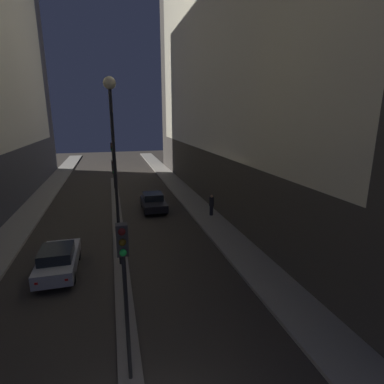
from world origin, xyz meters
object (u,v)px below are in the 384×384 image
(traffic_light_near, at_px, (124,271))
(street_lamp, at_px, (113,137))
(pedestrian_on_right_sidewalk, at_px, (211,205))
(car_right_lane, at_px, (153,202))
(car_left_lane, at_px, (58,260))
(traffic_light_far, at_px, (113,155))
(traffic_light_mid, at_px, (115,180))

(traffic_light_near, bearing_deg, street_lamp, 90.00)
(pedestrian_on_right_sidewalk, bearing_deg, street_lamp, -139.05)
(street_lamp, height_order, car_right_lane, street_lamp)
(street_lamp, relative_size, car_left_lane, 2.29)
(traffic_light_far, xyz_separation_m, street_lamp, (0.00, -18.28, 3.19))
(traffic_light_near, relative_size, traffic_light_mid, 1.00)
(traffic_light_mid, relative_size, car_left_lane, 1.20)
(traffic_light_mid, distance_m, traffic_light_far, 13.51)
(traffic_light_mid, height_order, traffic_light_far, same)
(traffic_light_near, relative_size, street_lamp, 0.52)
(street_lamp, distance_m, car_left_lane, 6.96)
(traffic_light_near, xyz_separation_m, traffic_light_far, (0.00, 25.93, 0.00))
(street_lamp, xyz_separation_m, car_right_lane, (3.13, 9.47, -6.25))
(traffic_light_mid, relative_size, street_lamp, 0.52)
(car_right_lane, distance_m, pedestrian_on_right_sidewalk, 5.25)
(traffic_light_far, bearing_deg, car_left_lane, -99.72)
(traffic_light_mid, bearing_deg, car_right_lane, 56.30)
(traffic_light_far, bearing_deg, pedestrian_on_right_sidewalk, -58.02)
(street_lamp, distance_m, pedestrian_on_right_sidewalk, 11.45)
(traffic_light_far, height_order, pedestrian_on_right_sidewalk, traffic_light_far)
(traffic_light_near, distance_m, car_right_lane, 17.67)
(traffic_light_far, bearing_deg, car_right_lane, -70.43)
(traffic_light_near, distance_m, traffic_light_far, 25.93)
(traffic_light_far, bearing_deg, street_lamp, -90.00)
(traffic_light_near, bearing_deg, traffic_light_far, 90.00)
(traffic_light_far, relative_size, car_right_lane, 1.26)
(traffic_light_mid, relative_size, pedestrian_on_right_sidewalk, 2.97)
(traffic_light_near, bearing_deg, car_right_lane, 79.63)
(street_lamp, xyz_separation_m, car_left_lane, (-3.13, -0.02, -6.22))
(car_right_lane, height_order, pedestrian_on_right_sidewalk, pedestrian_on_right_sidewalk)
(traffic_light_near, xyz_separation_m, pedestrian_on_right_sidewalk, (7.40, 14.08, -2.74))
(traffic_light_mid, distance_m, street_lamp, 5.74)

